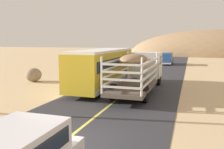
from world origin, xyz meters
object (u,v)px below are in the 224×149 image
boulder_mid_field (82,63)px  livestock_truck (142,67)px  bus (103,67)px  car_far (167,58)px  boulder_near_shoulder (34,75)px

boulder_mid_field → livestock_truck: bearing=-52.6°
bus → car_far: size_ratio=2.16×
boulder_near_shoulder → boulder_mid_field: bearing=99.8°
livestock_truck → bus: bearing=-168.2°
boulder_near_shoulder → bus: bearing=-7.4°
boulder_mid_field → boulder_near_shoulder: bearing=-80.2°
livestock_truck → bus: bus is taller
livestock_truck → boulder_near_shoulder: (-10.71, 0.31, -1.13)m
car_far → bus: bearing=-97.9°
car_far → boulder_mid_field: size_ratio=4.00×
boulder_mid_field → car_far: bearing=15.4°
bus → boulder_mid_field: size_ratio=8.66×
car_far → boulder_mid_field: car_far is taller
car_far → boulder_mid_field: (-13.69, -3.78, -0.82)m
livestock_truck → car_far: size_ratio=2.10×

